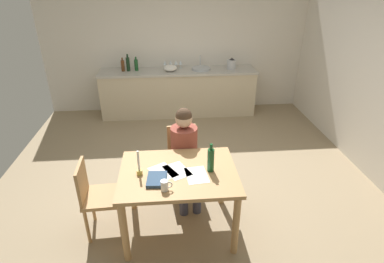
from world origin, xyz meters
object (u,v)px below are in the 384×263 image
(bottle_vinegar, at_px, (128,64))
(wine_glass_by_kettle, at_px, (176,63))
(bottle_wine_red, at_px, (136,65))
(wine_glass_back_left, at_px, (171,63))
(chair_at_table, at_px, (183,157))
(candlestick, at_px, (139,168))
(bottle_oil, at_px, (123,65))
(person_seated, at_px, (185,151))
(coffee_mug, at_px, (165,185))
(book_magazine, at_px, (157,179))
(stovetop_kettle, at_px, (232,64))
(wine_glass_near_sink, at_px, (181,63))
(mixing_bowl, at_px, (170,68))
(wine_bottle_on_table, at_px, (211,160))
(sink_unit, at_px, (201,68))
(chair_side_empty, at_px, (97,195))
(dining_table, at_px, (179,181))

(bottle_vinegar, xyz_separation_m, wine_glass_by_kettle, (0.92, 0.11, -0.03))
(bottle_wine_red, distance_m, wine_glass_back_left, 0.67)
(chair_at_table, xyz_separation_m, candlestick, (-0.48, -0.71, 0.33))
(bottle_oil, height_order, bottle_vinegar, bottle_vinegar)
(person_seated, bearing_deg, coffee_mug, -106.09)
(wine_glass_back_left, bearing_deg, book_magazine, -93.65)
(coffee_mug, bearing_deg, stovetop_kettle, 69.38)
(bottle_oil, distance_m, wine_glass_near_sink, 1.11)
(stovetop_kettle, distance_m, wine_glass_back_left, 1.19)
(book_magazine, relative_size, stovetop_kettle, 1.12)
(mixing_bowl, distance_m, wine_glass_by_kettle, 0.24)
(bottle_oil, bearing_deg, wine_glass_back_left, 7.53)
(book_magazine, bearing_deg, bottle_wine_red, 101.00)
(wine_bottle_on_table, height_order, bottle_oil, bottle_oil)
(sink_unit, bearing_deg, bottle_oil, 179.04)
(person_seated, relative_size, chair_side_empty, 1.38)
(mixing_bowl, bearing_deg, wine_glass_near_sink, 43.32)
(bottle_vinegar, bearing_deg, wine_glass_near_sink, 6.11)
(chair_at_table, height_order, bottle_wine_red, bottle_wine_red)
(chair_at_table, relative_size, chair_side_empty, 1.02)
(wine_glass_back_left, bearing_deg, chair_at_table, -88.31)
(wine_bottle_on_table, relative_size, sink_unit, 0.86)
(sink_unit, bearing_deg, dining_table, -100.37)
(dining_table, distance_m, sink_unit, 3.31)
(chair_side_empty, xyz_separation_m, bottle_oil, (-0.05, 3.23, 0.52))
(sink_unit, distance_m, wine_glass_by_kettle, 0.51)
(candlestick, height_order, wine_glass_by_kettle, wine_glass_by_kettle)
(dining_table, bearing_deg, candlestick, -177.42)
(person_seated, xyz_separation_m, mixing_bowl, (-0.11, 2.65, 0.28))
(chair_side_empty, distance_m, sink_unit, 3.54)
(bottle_vinegar, height_order, wine_glass_near_sink, bottle_vinegar)
(stovetop_kettle, bearing_deg, bottle_vinegar, 178.80)
(bottle_wine_red, xyz_separation_m, stovetop_kettle, (1.84, -0.05, -0.01))
(coffee_mug, relative_size, mixing_bowl, 0.43)
(person_seated, relative_size, bottle_wine_red, 4.59)
(person_seated, height_order, book_magazine, person_seated)
(candlestick, height_order, bottle_oil, bottle_oil)
(candlestick, bearing_deg, stovetop_kettle, 64.10)
(chair_side_empty, distance_m, coffee_mug, 0.86)
(wine_glass_near_sink, distance_m, wine_glass_by_kettle, 0.09)
(stovetop_kettle, bearing_deg, person_seated, -111.98)
(mixing_bowl, bearing_deg, bottle_oil, 175.11)
(candlestick, distance_m, bottle_oil, 3.33)
(dining_table, bearing_deg, bottle_vinegar, 103.79)
(wine_glass_back_left, bearing_deg, coffee_mug, -92.28)
(wine_glass_by_kettle, bearing_deg, dining_table, -91.92)
(candlestick, xyz_separation_m, wine_glass_back_left, (0.40, 3.41, 0.18))
(stovetop_kettle, relative_size, wine_glass_by_kettle, 1.43)
(dining_table, xyz_separation_m, bottle_vinegar, (-0.80, 3.28, 0.39))
(chair_side_empty, distance_m, wine_glass_back_left, 3.50)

